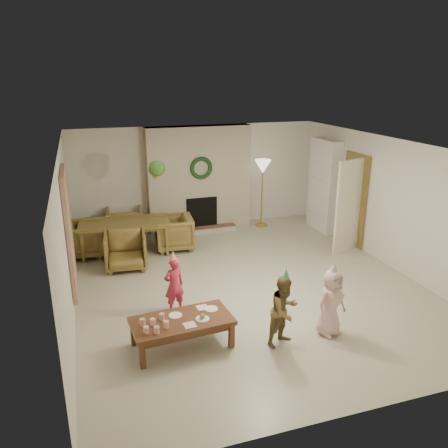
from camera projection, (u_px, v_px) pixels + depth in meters
name	position (u px, v px, depth m)	size (l,w,h in m)	color
floor	(246.00, 283.00, 8.23)	(7.00, 7.00, 0.00)	#B7B29E
ceiling	(249.00, 147.00, 7.43)	(7.00, 7.00, 0.00)	white
wall_back	(197.00, 177.00, 10.99)	(7.00, 7.00, 0.00)	silver
wall_front	(366.00, 316.00, 4.67)	(7.00, 7.00, 0.00)	silver
wall_left	(66.00, 237.00, 6.96)	(7.00, 7.00, 0.00)	silver
wall_right	(392.00, 204.00, 8.70)	(7.00, 7.00, 0.00)	silver
fireplace_mass	(199.00, 179.00, 10.81)	(2.50, 0.40, 2.50)	#5F2E19
fireplace_hearth	(204.00, 230.00, 10.87)	(1.60, 0.30, 0.12)	#5C2719
fireplace_firebox	(201.00, 212.00, 10.90)	(0.75, 0.12, 0.75)	black
fireplace_wreath	(201.00, 168.00, 10.51)	(0.54, 0.54, 0.10)	#153917
floor_lamp_base	(261.00, 225.00, 11.37)	(0.31, 0.31, 0.03)	gold
floor_lamp_post	(262.00, 195.00, 11.13)	(0.03, 0.03, 1.50)	gold
floor_lamp_shade	(263.00, 167.00, 10.90)	(0.40, 0.40, 0.33)	beige
bookshelf_carcass	(324.00, 185.00, 10.78)	(0.30, 1.00, 2.20)	white
bookshelf_shelf_a	(321.00, 211.00, 10.98)	(0.30, 0.92, 0.03)	white
bookshelf_shelf_b	(323.00, 196.00, 10.85)	(0.30, 0.92, 0.03)	white
bookshelf_shelf_c	(324.00, 179.00, 10.72)	(0.30, 0.92, 0.03)	white
bookshelf_shelf_d	(325.00, 163.00, 10.60)	(0.30, 0.92, 0.03)	white
books_row_lower	(324.00, 208.00, 10.79)	(0.20, 0.40, 0.24)	maroon
books_row_mid	(321.00, 190.00, 10.85)	(0.20, 0.44, 0.24)	#265B8B
books_row_upper	(326.00, 175.00, 10.59)	(0.20, 0.36, 0.22)	#A69923
door_frame	(354.00, 200.00, 9.85)	(0.05, 0.86, 2.04)	brown
door_leaf	(349.00, 207.00, 9.40)	(0.05, 0.80, 2.00)	beige
curtain_panel	(69.00, 232.00, 7.15)	(0.06, 1.20, 2.00)	tan
dining_table	(125.00, 238.00, 9.56)	(1.89, 1.05, 0.66)	brown
dining_chair_near	(126.00, 250.00, 8.78)	(0.78, 0.81, 0.73)	brown
dining_chair_far	(125.00, 224.00, 10.31)	(0.78, 0.81, 0.73)	brown
dining_chair_left	(85.00, 239.00, 9.37)	(0.78, 0.81, 0.73)	brown
dining_chair_right	(174.00, 233.00, 9.76)	(0.78, 0.81, 0.73)	brown
hanging_plant_cord	(156.00, 157.00, 8.52)	(0.01, 0.01, 0.70)	tan
hanging_plant_pot	(157.00, 175.00, 8.63)	(0.16, 0.16, 0.12)	#A16634
hanging_plant_foliage	(157.00, 169.00, 8.59)	(0.32, 0.32, 0.32)	#254818
coffee_table_top	(182.00, 321.00, 6.21)	(1.39, 0.69, 0.06)	brown
coffee_table_apron	(182.00, 326.00, 6.24)	(1.28, 0.59, 0.09)	brown
coffee_leg_fl	(142.00, 356.00, 5.80)	(0.07, 0.07, 0.36)	brown
coffee_leg_fr	(231.00, 335.00, 6.26)	(0.07, 0.07, 0.36)	brown
coffee_leg_bl	(133.00, 334.00, 6.30)	(0.07, 0.07, 0.36)	brown
coffee_leg_br	(217.00, 316.00, 6.75)	(0.07, 0.07, 0.36)	brown
cup_a	(146.00, 330.00, 5.85)	(0.07, 0.07, 0.10)	white
cup_b	(143.00, 322.00, 6.04)	(0.07, 0.07, 0.10)	white
cup_c	(157.00, 330.00, 5.85)	(0.07, 0.07, 0.10)	white
cup_d	(153.00, 322.00, 6.04)	(0.07, 0.07, 0.10)	white
cup_e	(166.00, 324.00, 5.98)	(0.07, 0.07, 0.10)	white
cup_f	(162.00, 317.00, 6.17)	(0.07, 0.07, 0.10)	white
plate_a	(175.00, 315.00, 6.29)	(0.19, 0.19, 0.01)	white
plate_b	(202.00, 319.00, 6.20)	(0.19, 0.19, 0.01)	white
plate_c	(211.00, 309.00, 6.47)	(0.19, 0.19, 0.01)	white
food_scoop	(202.00, 316.00, 6.19)	(0.07, 0.07, 0.07)	tan
napkin_left	(190.00, 325.00, 6.05)	(0.16, 0.16, 0.01)	#FFBBCD
napkin_right	(202.00, 307.00, 6.50)	(0.16, 0.16, 0.01)	#FFBBCD
child_red	(174.00, 285.00, 7.11)	(0.34, 0.22, 0.93)	#C12945
party_hat_red	(173.00, 256.00, 6.96)	(0.13, 0.13, 0.18)	#FCBA54
child_plaid	(284.00, 311.00, 6.24)	(0.50, 0.39, 1.03)	#984529
party_hat_plaid	(286.00, 275.00, 6.07)	(0.12, 0.12, 0.17)	#4AAE6D
child_pink	(331.00, 303.00, 6.48)	(0.50, 0.32, 1.01)	beige
party_hat_pink	(334.00, 268.00, 6.31)	(0.13, 0.13, 0.18)	#B0AFB6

